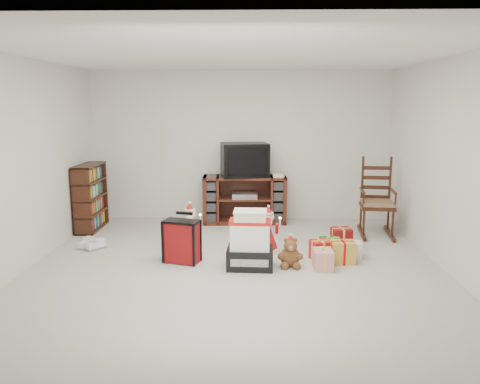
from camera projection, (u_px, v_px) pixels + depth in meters
The scene contains 13 objects.
room at pixel (235, 166), 5.43m from camera, with size 5.01×5.01×2.51m.
tv_stand at pixel (244, 199), 7.77m from camera, with size 1.38×0.54×0.78m.
bookshelf at pixel (91, 198), 7.33m from camera, with size 0.28×0.84×1.03m.
rocking_chair at pixel (376, 207), 7.07m from camera, with size 0.57×0.85×1.22m.
gift_pile at pixel (250, 243), 5.62m from camera, with size 0.57×0.42×0.69m.
red_suitcase at pixel (182, 241), 5.81m from camera, with size 0.46×0.32×0.63m.
stocking at pixel (243, 243), 5.67m from camera, with size 0.28×0.12×0.60m, color #0C7014, non-canonical shape.
teddy_bear at pixel (290, 254), 5.68m from camera, with size 0.24×0.21×0.36m.
santa_figurine at pixel (268, 234), 6.28m from camera, with size 0.30×0.28×0.61m.
mrs_claus_figurine at pixel (190, 231), 6.36m from camera, with size 0.32×0.30×0.65m.
sneaker_pair at pixel (91, 245), 6.41m from camera, with size 0.40×0.29×0.10m.
gift_cluster at pixel (335, 249), 6.00m from camera, with size 0.75×1.04×0.25m.
crt_television at pixel (245, 160), 7.64m from camera, with size 0.82×0.66×0.54m.
Camera 1 is at (0.18, -5.38, 1.96)m, focal length 35.00 mm.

